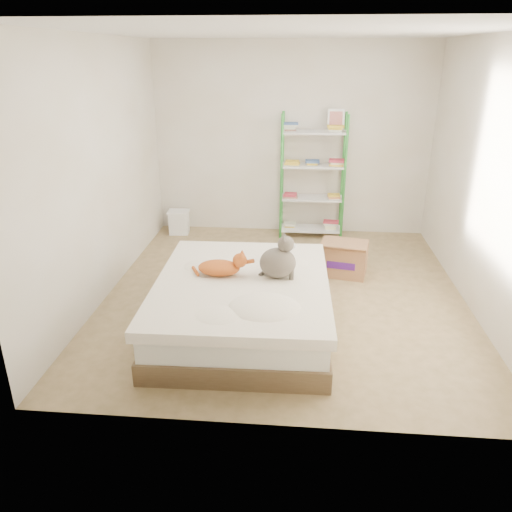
# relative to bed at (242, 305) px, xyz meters

# --- Properties ---
(room) EXTENTS (3.81, 4.21, 2.61)m
(room) POSITION_rel_bed_xyz_m (0.37, 0.79, 1.05)
(room) COLOR tan
(room) RESTS_ON ground
(bed) EXTENTS (1.61, 1.99, 0.50)m
(bed) POSITION_rel_bed_xyz_m (0.00, 0.00, 0.00)
(bed) COLOR brown
(bed) RESTS_ON ground
(orange_cat) EXTENTS (0.46, 0.25, 0.19)m
(orange_cat) POSITION_rel_bed_xyz_m (-0.23, 0.09, 0.34)
(orange_cat) COLOR orange
(orange_cat) RESTS_ON bed
(grey_cat) EXTENTS (0.36, 0.30, 0.41)m
(grey_cat) POSITION_rel_bed_xyz_m (0.32, 0.10, 0.45)
(grey_cat) COLOR #72665A
(grey_cat) RESTS_ON bed
(shelf_unit) EXTENTS (0.88, 0.36, 1.74)m
(shelf_unit) POSITION_rel_bed_xyz_m (0.67, 2.67, 0.59)
(shelf_unit) COLOR green
(shelf_unit) RESTS_ON ground
(cardboard_box) EXTENTS (0.61, 0.61, 0.43)m
(cardboard_box) POSITION_rel_bed_xyz_m (1.03, 1.37, -0.06)
(cardboard_box) COLOR #955E41
(cardboard_box) RESTS_ON ground
(white_bin) EXTENTS (0.31, 0.28, 0.34)m
(white_bin) POSITION_rel_bed_xyz_m (-1.21, 2.59, -0.08)
(white_bin) COLOR white
(white_bin) RESTS_ON ground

